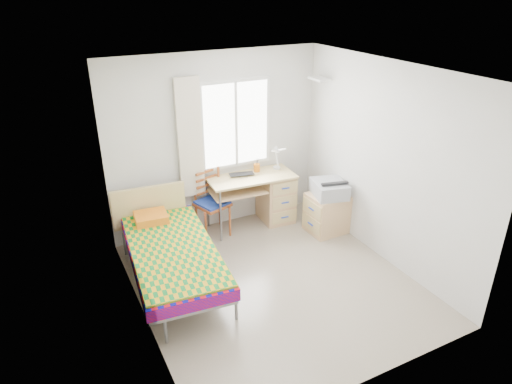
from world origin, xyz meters
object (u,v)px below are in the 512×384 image
desk (271,194)px  printer (329,188)px  cabinet (327,213)px  chair (211,199)px  bed (171,250)px

desk → printer: bearing=-46.9°
desk → cabinet: 0.90m
chair → printer: 1.72m
desk → printer: (0.57, -0.70, 0.27)m
chair → printer: (1.53, -0.77, 0.16)m
bed → cabinet: (2.44, 0.17, -0.15)m
desk → bed: bearing=-151.3°
desk → cabinet: size_ratio=2.25×
bed → desk: (1.87, 0.86, -0.01)m
chair → printer: size_ratio=1.61×
bed → desk: bearing=30.1°
bed → printer: bearing=9.2°
desk → chair: chair is taller
bed → chair: bearing=51.0°
bed → printer: size_ratio=3.63×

